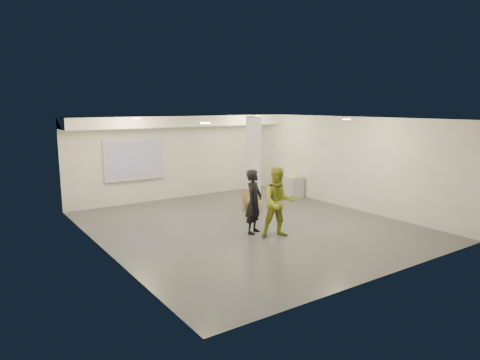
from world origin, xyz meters
TOP-DOWN VIEW (x-y plane):
  - floor at (0.00, 0.00)m, footprint 8.00×9.00m
  - ceiling at (0.00, 0.00)m, footprint 8.00×9.00m
  - wall_back at (0.00, 4.50)m, footprint 8.00×0.01m
  - wall_front at (0.00, -4.50)m, footprint 8.00×0.01m
  - wall_left at (-4.00, 0.00)m, footprint 0.01×9.00m
  - wall_right at (4.00, 0.00)m, footprint 0.01×9.00m
  - soffit_band at (0.00, 3.95)m, footprint 8.00×1.10m
  - downlight_nw at (-2.20, 2.50)m, footprint 0.22×0.22m
  - downlight_ne at (2.20, 2.50)m, footprint 0.22×0.22m
  - downlight_sw at (-2.20, -1.50)m, footprint 0.22×0.22m
  - downlight_se at (2.20, -1.50)m, footprint 0.22×0.22m
  - column at (1.50, 1.80)m, footprint 0.52×0.52m
  - projection_screen at (-1.60, 4.45)m, footprint 2.10×0.13m
  - credenza at (3.72, 2.58)m, footprint 0.66×1.32m
  - papers_stack at (3.71, 2.41)m, footprint 0.28×0.34m
  - postit_pad at (3.78, 2.36)m, footprint 0.28×0.33m
  - cardboard_back at (1.26, 1.69)m, footprint 0.61×0.27m
  - cardboard_front at (1.15, 1.27)m, footprint 0.47×0.18m
  - woman at (-0.29, -0.67)m, footprint 0.74×0.67m
  - man at (0.06, -1.26)m, footprint 1.08×0.98m

SIDE VIEW (x-z plane):
  - floor at x=0.00m, z-range -0.01..0.01m
  - cardboard_front at x=1.15m, z-range 0.00..0.51m
  - cardboard_back at x=1.26m, z-range 0.00..0.64m
  - credenza at x=3.72m, z-range 0.00..0.74m
  - papers_stack at x=3.71m, z-range 0.74..0.76m
  - postit_pad at x=3.78m, z-range 0.74..0.77m
  - woman at x=-0.29m, z-range 0.00..1.70m
  - man at x=0.06m, z-range 0.00..1.80m
  - wall_back at x=0.00m, z-range 0.00..3.00m
  - wall_front at x=0.00m, z-range 0.00..3.00m
  - wall_left at x=-4.00m, z-range 0.00..3.00m
  - wall_right at x=4.00m, z-range 0.00..3.00m
  - column at x=1.50m, z-range 0.00..3.00m
  - projection_screen at x=-1.60m, z-range 0.82..2.24m
  - soffit_band at x=0.00m, z-range 2.64..3.00m
  - downlight_nw at x=-2.20m, z-range 2.97..2.99m
  - downlight_ne at x=2.20m, z-range 2.97..2.99m
  - downlight_sw at x=-2.20m, z-range 2.97..2.99m
  - downlight_se at x=2.20m, z-range 2.97..2.99m
  - ceiling at x=0.00m, z-range 3.00..3.00m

